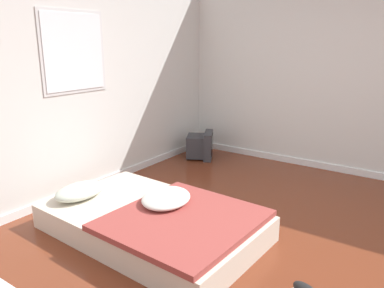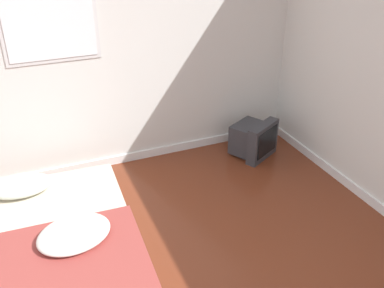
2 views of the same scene
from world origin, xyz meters
The scene contains 5 objects.
ground_plane centered at (0.00, 0.00, 0.00)m, with size 20.00×20.00×0.00m, color maroon.
wall_back centered at (0.00, 2.64, 1.29)m, with size 7.37×0.08×2.60m.
wall_right centered at (2.51, 0.00, 1.29)m, with size 0.08×7.63×2.60m.
mattress_bed centered at (-0.26, 1.29, 0.14)m, with size 1.30×2.02×0.37m.
crt_tv centered at (1.94, 2.21, 0.19)m, with size 0.54×0.52×0.40m.
Camera 1 is at (-2.61, -0.78, 1.72)m, focal length 35.00 mm.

